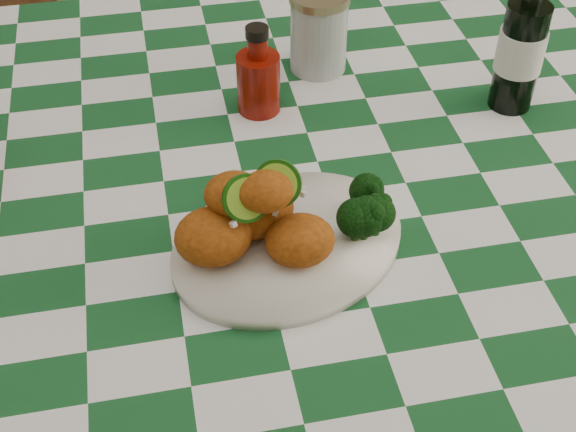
{
  "coord_description": "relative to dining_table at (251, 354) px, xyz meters",
  "views": [
    {
      "loc": [
        -0.1,
        -0.81,
        1.46
      ],
      "look_at": [
        0.03,
        -0.15,
        0.84
      ],
      "focal_mm": 50.0,
      "sensor_mm": 36.0,
      "label": 1
    }
  ],
  "objects": [
    {
      "name": "beer_bottle",
      "position": [
        0.41,
        0.07,
        0.51
      ],
      "size": [
        0.09,
        0.09,
        0.23
      ],
      "primitive_type": null,
      "rotation": [
        0.0,
        0.0,
        -0.41
      ],
      "color": "black",
      "rests_on": "dining_table"
    },
    {
      "name": "wooden_chair_left",
      "position": [
        -0.4,
        0.7,
        0.05
      ],
      "size": [
        0.54,
        0.55,
        0.88
      ],
      "primitive_type": null,
      "rotation": [
        0.0,
        0.0,
        0.42
      ],
      "color": "#472814",
      "rests_on": "ground"
    },
    {
      "name": "ketchup_bottle",
      "position": [
        0.05,
        0.13,
        0.46
      ],
      "size": [
        0.08,
        0.08,
        0.13
      ],
      "primitive_type": null,
      "rotation": [
        0.0,
        0.0,
        -0.26
      ],
      "color": "#700F05",
      "rests_on": "dining_table"
    },
    {
      "name": "fried_chicken_pile",
      "position": [
        0.0,
        -0.15,
        0.46
      ],
      "size": [
        0.17,
        0.12,
        0.11
      ],
      "primitive_type": null,
      "color": "#A94E10",
      "rests_on": "plate"
    },
    {
      "name": "dining_table",
      "position": [
        0.0,
        0.0,
        0.0
      ],
      "size": [
        1.66,
        1.06,
        0.79
      ],
      "primitive_type": null,
      "color": "#144C21",
      "rests_on": "ground"
    },
    {
      "name": "wooden_chair_right",
      "position": [
        0.49,
        0.73,
        0.06
      ],
      "size": [
        0.47,
        0.49,
        0.91
      ],
      "primitive_type": null,
      "rotation": [
        0.0,
        0.0,
        0.14
      ],
      "color": "#472814",
      "rests_on": "ground"
    },
    {
      "name": "broccoli_side",
      "position": [
        0.12,
        -0.14,
        0.44
      ],
      "size": [
        0.07,
        0.07,
        0.05
      ],
      "primitive_type": null,
      "color": "black",
      "rests_on": "plate"
    },
    {
      "name": "plate",
      "position": [
        0.03,
        -0.15,
        0.4
      ],
      "size": [
        0.35,
        0.32,
        0.02
      ],
      "primitive_type": null,
      "rotation": [
        0.0,
        0.0,
        0.39
      ],
      "color": "white",
      "rests_on": "dining_table"
    },
    {
      "name": "mason_jar",
      "position": [
        0.15,
        0.23,
        0.46
      ],
      "size": [
        0.11,
        0.11,
        0.12
      ],
      "primitive_type": null,
      "rotation": [
        0.0,
        0.0,
        -0.26
      ],
      "color": "#B2BCBA",
      "rests_on": "dining_table"
    }
  ]
}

